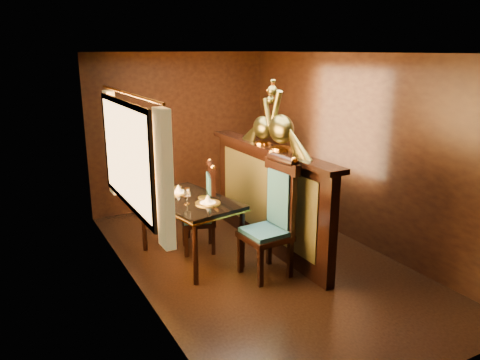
{
  "coord_description": "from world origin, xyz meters",
  "views": [
    {
      "loc": [
        -2.74,
        -4.57,
        2.54
      ],
      "look_at": [
        -0.14,
        0.21,
        1.01
      ],
      "focal_mm": 35.0,
      "sensor_mm": 36.0,
      "label": 1
    }
  ],
  "objects_px": {
    "dining_table": "(190,205)",
    "chair_left": "(275,213)",
    "chair_right": "(206,205)",
    "peacock_left": "(282,116)",
    "peacock_right": "(263,117)"
  },
  "relations": [
    {
      "from": "dining_table",
      "to": "peacock_left",
      "type": "relative_size",
      "value": 1.75
    },
    {
      "from": "chair_left",
      "to": "peacock_right",
      "type": "bearing_deg",
      "value": 64.98
    },
    {
      "from": "peacock_right",
      "to": "chair_right",
      "type": "bearing_deg",
      "value": 167.86
    },
    {
      "from": "dining_table",
      "to": "chair_right",
      "type": "xyz_separation_m",
      "value": [
        0.29,
        0.16,
        -0.1
      ]
    },
    {
      "from": "dining_table",
      "to": "peacock_left",
      "type": "xyz_separation_m",
      "value": [
        1.03,
        -0.42,
        1.06
      ]
    },
    {
      "from": "dining_table",
      "to": "chair_left",
      "type": "height_order",
      "value": "chair_left"
    },
    {
      "from": "chair_left",
      "to": "peacock_left",
      "type": "height_order",
      "value": "peacock_left"
    },
    {
      "from": "chair_right",
      "to": "peacock_left",
      "type": "relative_size",
      "value": 1.42
    },
    {
      "from": "dining_table",
      "to": "chair_left",
      "type": "distance_m",
      "value": 1.08
    },
    {
      "from": "chair_left",
      "to": "peacock_right",
      "type": "distance_m",
      "value": 1.3
    },
    {
      "from": "chair_left",
      "to": "chair_right",
      "type": "xyz_separation_m",
      "value": [
        -0.43,
        0.96,
        -0.13
      ]
    },
    {
      "from": "dining_table",
      "to": "chair_left",
      "type": "xyz_separation_m",
      "value": [
        0.72,
        -0.8,
        0.03
      ]
    },
    {
      "from": "dining_table",
      "to": "chair_left",
      "type": "bearing_deg",
      "value": -58.66
    },
    {
      "from": "chair_right",
      "to": "peacock_left",
      "type": "bearing_deg",
      "value": -20.11
    },
    {
      "from": "chair_right",
      "to": "chair_left",
      "type": "bearing_deg",
      "value": -48.04
    }
  ]
}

